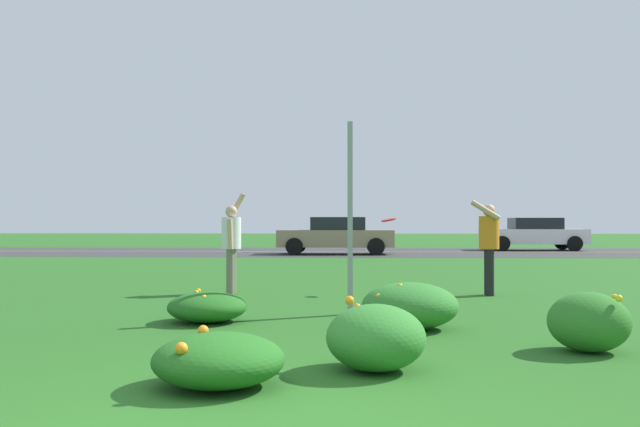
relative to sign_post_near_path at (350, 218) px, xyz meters
The scene contains 14 objects.
ground_plane 7.24m from the sign_post_near_path, 95.19° to the left, with size 120.00×120.00×0.00m, color #26601E.
highway_strip 19.71m from the sign_post_near_path, 91.88° to the left, with size 120.00×9.23×0.01m, color #38383A.
highway_center_stripe 19.71m from the sign_post_near_path, 91.88° to the left, with size 120.00×0.16×0.00m, color yellow.
daylily_clump_near_camera 1.75m from the sign_post_near_path, 60.17° to the right, with size 1.13×1.11×0.54m.
daylily_clump_mid_right 3.66m from the sign_post_near_path, 86.38° to the right, with size 0.84×0.89×0.61m.
daylily_clump_mid_center 4.38m from the sign_post_near_path, 103.52° to the right, with size 1.01×1.01×0.44m.
daylily_clump_front_center 3.60m from the sign_post_near_path, 48.23° to the right, with size 0.77×0.76×0.58m.
daylily_clump_mid_left 2.25m from the sign_post_near_path, 156.35° to the right, with size 0.99×1.03×0.41m.
sign_post_near_path is the anchor object (origin of this frame).
person_thrower_white_shirt 3.43m from the sign_post_near_path, 127.90° to the left, with size 0.39×0.49×1.78m.
person_catcher_orange_shirt 3.50m from the sign_post_near_path, 47.13° to the left, with size 0.52×0.49×1.63m.
frisbee_red 2.92m from the sign_post_near_path, 76.64° to the left, with size 0.26×0.26×0.09m.
car_white_center_left 23.22m from the sign_post_near_path, 69.44° to the left, with size 4.50×2.00×1.45m.
car_tan_center_right 17.60m from the sign_post_near_path, 91.88° to the left, with size 4.50×2.00×1.45m.
Camera 1 is at (0.66, -3.81, 1.25)m, focal length 38.50 mm.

